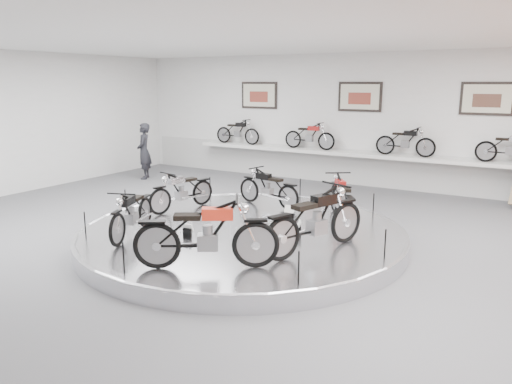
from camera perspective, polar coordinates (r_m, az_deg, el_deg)
The scene contains 21 objects.
floor at distance 9.75m, azimuth -2.53°, elevation -6.28°, with size 16.00×16.00×0.00m, color #4E4E50.
ceiling at distance 9.27m, azimuth -2.78°, elevation 17.83°, with size 16.00×16.00×0.00m, color white.
wall_back at distance 15.61m, azimuth 11.71°, elevation 8.04°, with size 16.00×16.00×0.00m, color white.
dado_band at distance 15.76m, azimuth 11.45°, elevation 2.78°, with size 15.68×0.04×1.10m, color #BCBCBA.
display_platform at distance 9.94m, azimuth -1.60°, elevation -4.99°, with size 6.40×6.40×0.30m, color silver.
platform_rim at distance 9.90m, azimuth -1.60°, elevation -4.32°, with size 6.40×6.40×0.10m, color #B2B2BA.
shelf at distance 15.43m, azimuth 11.18°, elevation 4.28°, with size 11.00×0.55×0.10m, color silver.
poster_left at distance 17.00m, azimuth 0.35°, elevation 11.00°, with size 1.35×0.06×0.88m, color beige.
poster_center at distance 15.53m, azimuth 11.77°, elevation 10.61°, with size 1.35×0.06×0.88m, color beige.
poster_right at distance 14.77m, azimuth 24.89°, elevation 9.65°, with size 1.35×0.06×0.88m, color beige.
shelf_bike_a at distance 17.22m, azimuth -2.12°, elevation 6.73°, with size 1.22×0.42×0.73m, color black, non-canonical shape.
shelf_bike_b at distance 15.94m, azimuth 6.13°, elevation 6.20°, with size 1.22×0.42×0.73m, color maroon, non-canonical shape.
shelf_bike_c at distance 14.95m, azimuth 16.68°, elevation 5.34°, with size 1.22×0.42×0.73m, color black, non-canonical shape.
shelf_bike_d at distance 14.55m, azimuth 27.05°, elevation 4.32°, with size 1.22×0.42×0.73m, color silver, non-canonical shape.
bike_a at distance 10.55m, azimuth 9.75°, elevation -0.63°, with size 1.61×0.57×0.94m, color maroon, non-canonical shape.
bike_b at distance 11.55m, azimuth 1.41°, elevation 0.52°, with size 1.50×0.53×0.88m, color black, non-canonical shape.
bike_c at distance 11.32m, azimuth -8.47°, elevation 0.19°, with size 1.53×0.54×0.90m, color silver, non-canonical shape.
bike_d at distance 9.57m, azimuth -14.03°, elevation -2.28°, with size 1.55×0.55×0.91m, color black, non-canonical shape.
bike_e at distance 7.69m, azimuth -5.71°, elevation -4.75°, with size 1.91×0.67×1.12m, color red, non-canonical shape.
bike_f at distance 8.48m, azimuth 6.88°, elevation -3.12°, with size 1.92×0.68×1.13m, color black, non-canonical shape.
visitor at distance 16.81m, azimuth -12.67°, elevation 4.57°, with size 0.67×0.44×1.83m, color black.
Camera 1 is at (5.06, -7.72, 3.12)m, focal length 35.00 mm.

